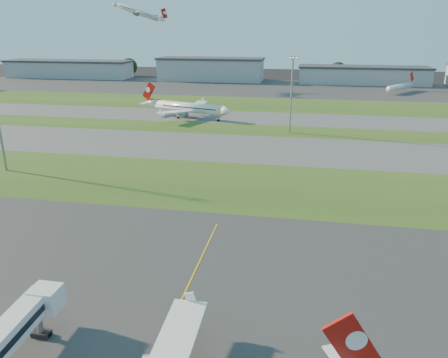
# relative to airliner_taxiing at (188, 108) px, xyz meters

# --- Properties ---
(ground) EXTENTS (700.00, 700.00, 0.00)m
(ground) POSITION_rel_airliner_taxiing_xyz_m (26.33, -126.45, -4.21)
(ground) COLOR black
(ground) RESTS_ON ground
(apron_near) EXTENTS (300.00, 70.00, 0.01)m
(apron_near) POSITION_rel_airliner_taxiing_xyz_m (26.33, -126.45, -4.21)
(apron_near) COLOR #333335
(apron_near) RESTS_ON ground
(grass_strip_a) EXTENTS (300.00, 34.00, 0.01)m
(grass_strip_a) POSITION_rel_airliner_taxiing_xyz_m (26.33, -74.45, -4.21)
(grass_strip_a) COLOR #2B4B19
(grass_strip_a) RESTS_ON ground
(taxiway_a) EXTENTS (300.00, 32.00, 0.01)m
(taxiway_a) POSITION_rel_airliner_taxiing_xyz_m (26.33, -41.45, -4.21)
(taxiway_a) COLOR #515154
(taxiway_a) RESTS_ON ground
(grass_strip_b) EXTENTS (300.00, 18.00, 0.01)m
(grass_strip_b) POSITION_rel_airliner_taxiing_xyz_m (26.33, -16.45, -4.21)
(grass_strip_b) COLOR #2B4B19
(grass_strip_b) RESTS_ON ground
(taxiway_b) EXTENTS (300.00, 26.00, 0.01)m
(taxiway_b) POSITION_rel_airliner_taxiing_xyz_m (26.33, 5.55, -4.21)
(taxiway_b) COLOR #515154
(taxiway_b) RESTS_ON ground
(grass_strip_c) EXTENTS (300.00, 40.00, 0.01)m
(grass_strip_c) POSITION_rel_airliner_taxiing_xyz_m (26.33, 38.55, -4.21)
(grass_strip_c) COLOR #2B4B19
(grass_strip_c) RESTS_ON ground
(apron_far) EXTENTS (400.00, 80.00, 0.01)m
(apron_far) POSITION_rel_airliner_taxiing_xyz_m (26.33, 98.55, -4.21)
(apron_far) COLOR #333335
(apron_far) RESTS_ON ground
(yellow_line) EXTENTS (0.25, 60.00, 0.02)m
(yellow_line) POSITION_rel_airliner_taxiing_xyz_m (31.33, -126.45, -4.21)
(yellow_line) COLOR gold
(yellow_line) RESTS_ON ground
(airliner_taxiing) EXTENTS (37.33, 31.43, 11.99)m
(airliner_taxiing) POSITION_rel_airliner_taxiing_xyz_m (0.00, 0.00, 0.00)
(airliner_taxiing) COLOR white
(airliner_taxiing) RESTS_ON ground
(airliner_departing) EXTENTS (28.10, 23.84, 9.25)m
(airliner_departing) POSITION_rel_airliner_taxiing_xyz_m (-53.40, 89.28, 38.80)
(airliner_departing) COLOR white
(mini_jet_near) EXTENTS (18.34, 24.07, 9.48)m
(mini_jet_near) POSITION_rel_airliner_taxiing_xyz_m (97.83, 91.50, -0.93)
(mini_jet_near) COLOR white
(mini_jet_near) RESTS_ON ground
(light_mast_centre) EXTENTS (3.20, 0.70, 25.80)m
(light_mast_centre) POSITION_rel_airliner_taxiing_xyz_m (41.33, -18.45, 10.60)
(light_mast_centre) COLOR gray
(light_mast_centre) RESTS_ON ground
(hangar_far_west) EXTENTS (91.80, 23.00, 12.20)m
(hangar_far_west) POSITION_rel_airliner_taxiing_xyz_m (-123.67, 128.55, 1.92)
(hangar_far_west) COLOR #999AA0
(hangar_far_west) RESTS_ON ground
(hangar_west) EXTENTS (71.40, 23.00, 15.20)m
(hangar_west) POSITION_rel_airliner_taxiing_xyz_m (-18.67, 128.55, 3.43)
(hangar_west) COLOR #999AA0
(hangar_west) RESTS_ON ground
(hangar_east) EXTENTS (81.60, 23.00, 11.20)m
(hangar_east) POSITION_rel_airliner_taxiing_xyz_m (81.33, 128.55, 1.42)
(hangar_east) COLOR #999AA0
(hangar_east) RESTS_ON ground
(tree_far_west) EXTENTS (11.00, 11.00, 12.00)m
(tree_far_west) POSITION_rel_airliner_taxiing_xyz_m (-163.67, 141.55, 2.28)
(tree_far_west) COLOR black
(tree_far_west) RESTS_ON ground
(tree_west) EXTENTS (12.10, 12.10, 13.20)m
(tree_west) POSITION_rel_airliner_taxiing_xyz_m (-83.67, 143.55, 2.93)
(tree_west) COLOR black
(tree_west) RESTS_ON ground
(tree_mid_west) EXTENTS (9.90, 9.90, 10.80)m
(tree_mid_west) POSITION_rel_airliner_taxiing_xyz_m (6.33, 139.55, 1.62)
(tree_mid_west) COLOR black
(tree_mid_west) RESTS_ON ground
(tree_mid_east) EXTENTS (11.55, 11.55, 12.60)m
(tree_mid_east) POSITION_rel_airliner_taxiing_xyz_m (66.33, 142.55, 2.60)
(tree_mid_east) COLOR black
(tree_mid_east) RESTS_ON ground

